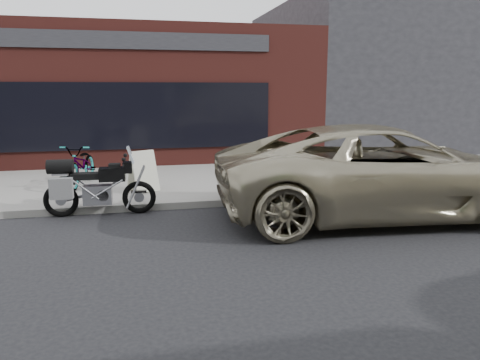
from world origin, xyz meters
The scene contains 8 objects.
ground centered at (0.00, 0.00, 0.00)m, with size 120.00×120.00×0.00m, color black.
near_sidewalk centered at (0.00, 7.00, 0.07)m, with size 44.00×6.00×0.15m, color gray.
storefront centered at (-2.00, 13.98, 2.25)m, with size 14.00×10.07×4.50m.
neighbour_building centered at (10.00, 14.00, 3.00)m, with size 10.00×10.00×6.00m, color #252429.
motorcycle centered at (-2.07, 3.88, 0.60)m, with size 2.19×0.71×1.38m.
minivan centered at (3.50, 2.60, 0.91)m, with size 3.01×6.53×1.81m, color tan.
bicycle_front centered at (-2.50, 6.37, 0.66)m, with size 0.68×1.95×1.03m, color gray.
sandwich_sign centered at (-1.06, 5.34, 0.62)m, with size 0.78×0.76×0.95m.
Camera 1 is at (-1.21, -5.60, 2.47)m, focal length 35.00 mm.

